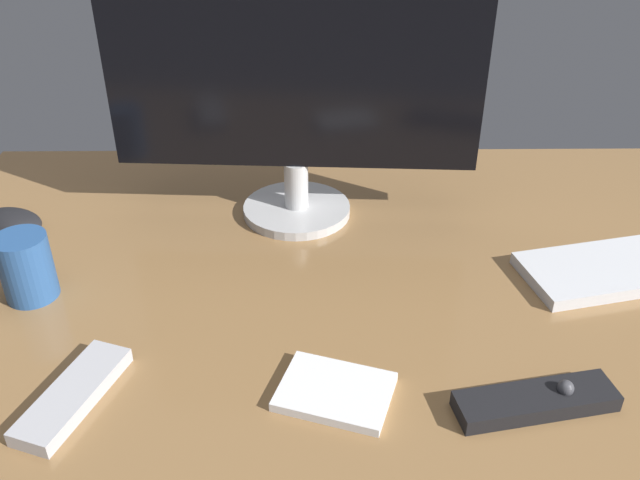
# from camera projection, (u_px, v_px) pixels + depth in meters

# --- Properties ---
(desk) EXTENTS (1.40, 0.84, 0.02)m
(desk) POSITION_uv_depth(u_px,v_px,m) (373.00, 275.00, 1.01)
(desk) COLOR olive
(desk) RESTS_ON ground
(monitor) EXTENTS (0.57, 0.18, 0.46)m
(monitor) POSITION_uv_depth(u_px,v_px,m) (294.00, 67.00, 1.01)
(monitor) COLOR #BEBEBE
(monitor) RESTS_ON desk
(computer_mouse) EXTENTS (0.13, 0.11, 0.03)m
(computer_mouse) POSITION_uv_depth(u_px,v_px,m) (12.00, 222.00, 1.09)
(computer_mouse) COLOR black
(computer_mouse) RESTS_ON desk
(media_remote) EXTENTS (0.19, 0.08, 0.03)m
(media_remote) POSITION_uv_depth(u_px,v_px,m) (537.00, 401.00, 0.77)
(media_remote) COLOR black
(media_remote) RESTS_ON desk
(tv_remote) EXTENTS (0.10, 0.17, 0.02)m
(tv_remote) POSITION_uv_depth(u_px,v_px,m) (73.00, 395.00, 0.78)
(tv_remote) COLOR #B7B7BC
(tv_remote) RESTS_ON desk
(coffee_mug) EXTENTS (0.07, 0.07, 0.09)m
(coffee_mug) POSITION_uv_depth(u_px,v_px,m) (26.00, 267.00, 0.93)
(coffee_mug) COLOR #28518C
(coffee_mug) RESTS_ON desk
(notepad) EXTENTS (0.15, 0.13, 0.01)m
(notepad) POSITION_uv_depth(u_px,v_px,m) (335.00, 392.00, 0.79)
(notepad) COLOR white
(notepad) RESTS_ON desk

